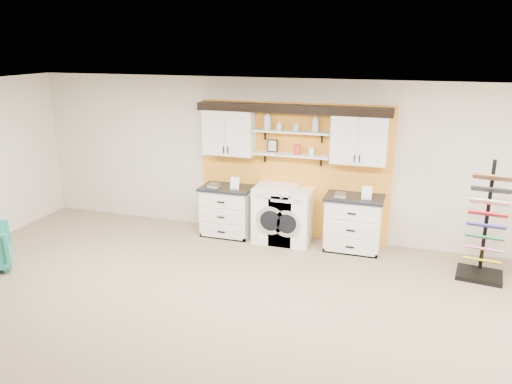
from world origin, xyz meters
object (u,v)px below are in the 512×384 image
(base_cabinet_left, at_px, (227,211))
(washer, at_px, (276,213))
(dryer, at_px, (292,217))
(base_cabinet_right, at_px, (353,223))
(sample_rack, at_px, (484,242))

(base_cabinet_left, bearing_deg, washer, -0.21)
(washer, xyz_separation_m, dryer, (0.29, 0.00, -0.03))
(washer, relative_size, dryer, 1.06)
(base_cabinet_right, height_order, dryer, base_cabinet_right)
(sample_rack, bearing_deg, base_cabinet_right, 174.37)
(base_cabinet_right, distance_m, sample_rack, 2.02)
(dryer, bearing_deg, base_cabinet_left, 179.84)
(base_cabinet_right, relative_size, dryer, 1.02)
(base_cabinet_left, xyz_separation_m, dryer, (1.20, -0.00, 0.02))
(dryer, height_order, sample_rack, sample_rack)
(base_cabinet_right, relative_size, sample_rack, 0.54)
(base_cabinet_right, distance_m, washer, 1.35)
(washer, relative_size, sample_rack, 0.56)
(base_cabinet_left, height_order, dryer, dryer)
(sample_rack, bearing_deg, washer, 179.68)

